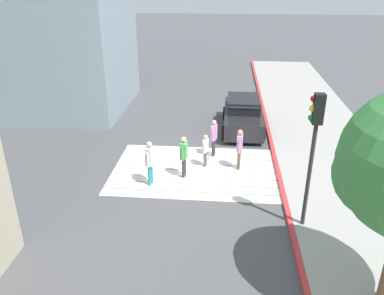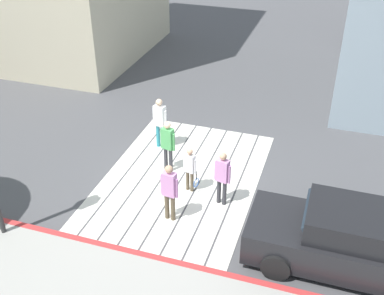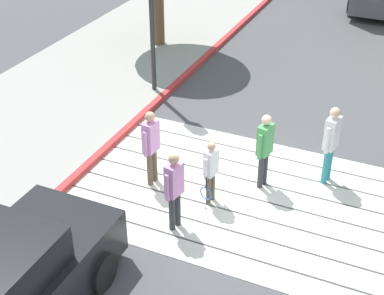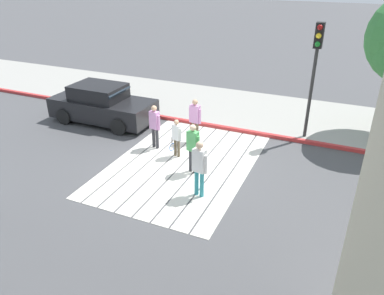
{
  "view_description": "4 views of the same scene",
  "coord_description": "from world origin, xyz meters",
  "px_view_note": "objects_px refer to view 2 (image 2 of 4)",
  "views": [
    {
      "loc": [
        -1.1,
        13.54,
        7.22
      ],
      "look_at": [
        0.13,
        -0.28,
        0.86
      ],
      "focal_mm": 36.46,
      "sensor_mm": 36.0,
      "label": 1
    },
    {
      "loc": [
        -10.57,
        -3.81,
        8.06
      ],
      "look_at": [
        0.12,
        -0.31,
        1.09
      ],
      "focal_mm": 44.31,
      "sensor_mm": 36.0,
      "label": 2
    },
    {
      "loc": [
        2.94,
        -8.73,
        6.85
      ],
      "look_at": [
        -0.77,
        -0.46,
        1.18
      ],
      "focal_mm": 53.12,
      "sensor_mm": 36.0,
      "label": 3
    },
    {
      "loc": [
        9.8,
        4.64,
        6.02
      ],
      "look_at": [
        0.57,
        0.58,
        0.98
      ],
      "focal_mm": 34.85,
      "sensor_mm": 36.0,
      "label": 4
    }
  ],
  "objects_px": {
    "pedestrian_adult_side": "(169,189)",
    "pedestrian_teen_behind": "(168,143)",
    "car_parked_near_curb": "(345,240)",
    "pedestrian_adult_lead": "(222,175)",
    "pedestrian_child_with_racket": "(190,168)",
    "pedestrian_adult_trailing": "(160,120)"
  },
  "relations": [
    {
      "from": "pedestrian_adult_side",
      "to": "pedestrian_teen_behind",
      "type": "height_order",
      "value": "pedestrian_adult_side"
    },
    {
      "from": "car_parked_near_curb",
      "to": "pedestrian_adult_side",
      "type": "height_order",
      "value": "pedestrian_adult_side"
    },
    {
      "from": "pedestrian_adult_lead",
      "to": "pedestrian_adult_side",
      "type": "xyz_separation_m",
      "value": [
        -1.04,
        1.09,
        0.03
      ]
    },
    {
      "from": "pedestrian_adult_side",
      "to": "pedestrian_adult_lead",
      "type": "bearing_deg",
      "value": -46.49
    },
    {
      "from": "pedestrian_child_with_racket",
      "to": "pedestrian_adult_lead",
      "type": "bearing_deg",
      "value": -106.51
    },
    {
      "from": "car_parked_near_curb",
      "to": "pedestrian_teen_behind",
      "type": "bearing_deg",
      "value": 65.21
    },
    {
      "from": "pedestrian_adult_trailing",
      "to": "pedestrian_child_with_racket",
      "type": "distance_m",
      "value": 2.53
    },
    {
      "from": "pedestrian_adult_side",
      "to": "pedestrian_teen_behind",
      "type": "relative_size",
      "value": 1.01
    },
    {
      "from": "pedestrian_adult_lead",
      "to": "pedestrian_teen_behind",
      "type": "xyz_separation_m",
      "value": [
        1.05,
        1.92,
        0.02
      ]
    },
    {
      "from": "pedestrian_adult_lead",
      "to": "pedestrian_teen_behind",
      "type": "relative_size",
      "value": 0.98
    },
    {
      "from": "pedestrian_adult_trailing",
      "to": "pedestrian_child_with_racket",
      "type": "bearing_deg",
      "value": -139.49
    },
    {
      "from": "pedestrian_child_with_racket",
      "to": "pedestrian_teen_behind",
      "type": "bearing_deg",
      "value": 50.9
    },
    {
      "from": "car_parked_near_curb",
      "to": "pedestrian_child_with_racket",
      "type": "height_order",
      "value": "car_parked_near_curb"
    },
    {
      "from": "car_parked_near_curb",
      "to": "pedestrian_adult_lead",
      "type": "bearing_deg",
      "value": 67.69
    },
    {
      "from": "pedestrian_adult_side",
      "to": "pedestrian_child_with_racket",
      "type": "height_order",
      "value": "pedestrian_adult_side"
    },
    {
      "from": "pedestrian_adult_trailing",
      "to": "pedestrian_teen_behind",
      "type": "height_order",
      "value": "pedestrian_adult_trailing"
    },
    {
      "from": "pedestrian_adult_trailing",
      "to": "pedestrian_adult_lead",
      "type": "bearing_deg",
      "value": -130.07
    },
    {
      "from": "car_parked_near_curb",
      "to": "pedestrian_teen_behind",
      "type": "relative_size",
      "value": 2.63
    },
    {
      "from": "pedestrian_adult_lead",
      "to": "pedestrian_child_with_racket",
      "type": "relative_size",
      "value": 1.18
    },
    {
      "from": "pedestrian_adult_trailing",
      "to": "pedestrian_adult_side",
      "type": "distance_m",
      "value": 3.59
    },
    {
      "from": "pedestrian_adult_trailing",
      "to": "pedestrian_adult_side",
      "type": "relative_size",
      "value": 1.03
    },
    {
      "from": "car_parked_near_curb",
      "to": "pedestrian_adult_side",
      "type": "distance_m",
      "value": 4.3
    }
  ]
}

